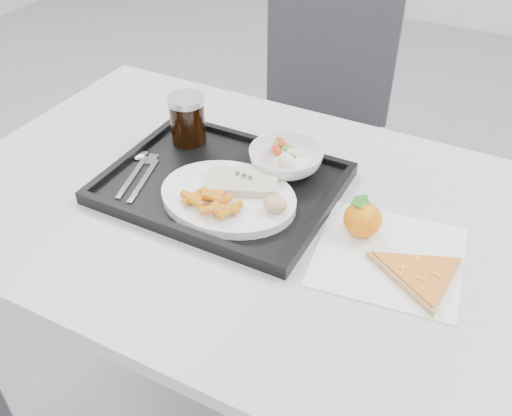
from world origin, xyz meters
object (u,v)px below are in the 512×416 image
Objects in this scene: dinner_plate at (228,197)px; salad_bowl at (286,159)px; chair at (314,110)px; cola_glass at (187,119)px; pizza_slice at (420,274)px; tangerine at (363,219)px; table at (242,228)px; tray at (222,185)px.

salad_bowl is at bearing 70.82° from dinner_plate.
salad_bowl is (0.20, -0.65, 0.25)m from chair.
cola_glass reaches higher than pizza_slice.
tangerine is at bearing -62.12° from chair.
table is 0.10m from dinner_plate.
table is 5.68× the size of pizza_slice.
chair reaches higher than tray.
dinner_plate is 2.50× the size of cola_glass.
table is 14.36× the size of tangerine.
salad_bowl is (0.05, 0.15, 0.01)m from dinner_plate.
table is 0.38m from pizza_slice.
cola_glass is at bearing 163.22° from pizza_slice.
pizza_slice is at bearing -26.76° from tangerine.
dinner_plate is at bearing -119.76° from table.
tangerine reaches higher than pizza_slice.
chair is at bearing 106.87° from salad_bowl.
cola_glass is 1.29× the size of tangerine.
salad_bowl reaches higher than pizza_slice.
dinner_plate is (0.04, -0.05, 0.02)m from tray.
tray is 0.06m from dinner_plate.
tray is at bearing -132.60° from salad_bowl.
table is 0.27m from cola_glass.
tray is at bearing 132.00° from dinner_plate.
dinner_plate is at bearing -79.74° from chair.
salad_bowl reaches higher than dinner_plate.
cola_glass reaches higher than salad_bowl.
tangerine is at bearing -27.80° from salad_bowl.
dinner_plate is 1.78× the size of salad_bowl.
tangerine is 0.14m from pizza_slice.
tray is 0.19m from cola_glass.
chair reaches higher than dinner_plate.
table is 11.11× the size of cola_glass.
salad_bowl is 0.23m from tangerine.
tangerine is (0.20, -0.11, -0.00)m from salad_bowl.
tray is 0.43m from pizza_slice.
table is 1.29× the size of chair.
salad_bowl is 0.37m from pizza_slice.
dinner_plate reaches higher than table.
salad_bowl reaches higher than tray.
tray is 2.13× the size of pizza_slice.
table is at bearing -176.11° from tangerine.
tangerine is at bearing -0.83° from tray.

